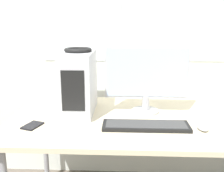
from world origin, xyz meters
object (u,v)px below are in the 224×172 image
Objects in this scene: headphones at (78,50)px; mouse at (203,127)px; monitor_main at (147,77)px; pc_tower at (79,83)px; keyboard at (146,126)px; cell_phone at (32,126)px.

headphones is 0.87m from mouse.
pc_tower is at bearing -178.35° from monitor_main.
mouse is at bearing -42.77° from monitor_main.
pc_tower is 0.52m from keyboard.
cell_phone is (-0.23, -0.26, -0.19)m from pc_tower.
keyboard is at bearing -30.64° from headphones.
monitor_main is 0.46m from mouse.
pc_tower is 0.44m from monitor_main.
pc_tower is 0.40m from cell_phone.
monitor_main reaches higher than headphones.
keyboard is (0.42, -0.25, -0.19)m from pc_tower.
monitor_main is at bearing 40.84° from cell_phone.
headphones is 0.33× the size of monitor_main.
headphones is (0.00, 0.00, 0.21)m from pc_tower.
pc_tower is 0.78× the size of monitor_main.
keyboard is 0.31m from mouse.
headphones reaches higher than keyboard.
pc_tower reaches higher than keyboard.
mouse is at bearing -19.61° from pc_tower.
monitor_main is 0.35m from keyboard.
cell_phone is (-0.67, -0.27, -0.24)m from monitor_main.
keyboard reaches higher than cell_phone.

